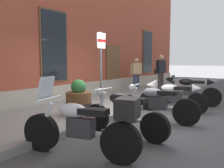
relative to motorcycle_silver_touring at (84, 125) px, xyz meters
name	(u,v)px	position (x,y,z in m)	size (l,w,h in m)	color
ground_plane	(126,116)	(2.85, 0.98, -0.55)	(140.00, 140.00, 0.00)	#424244
sidewalk	(86,108)	(2.85, 2.48, -0.47)	(27.54, 3.00, 0.16)	slate
motorcycle_silver_touring	(84,125)	(0.00, 0.00, 0.00)	(0.86, 2.12, 1.33)	black
motorcycle_black_naked	(123,113)	(1.33, 0.11, -0.07)	(0.62, 2.08, 0.98)	black
motorcycle_grey_naked	(155,104)	(2.75, 0.02, -0.07)	(0.66, 2.18, 0.97)	black
motorcycle_white_sport	(170,95)	(4.14, 0.18, 0.00)	(0.71, 2.07, 1.00)	black
motorcycle_black_sport	(186,89)	(5.67, 0.16, 0.03)	(0.62, 2.22, 1.08)	black
pedestrian_tan_coat	(136,72)	(7.32, 3.17, 0.47)	(0.48, 0.41, 1.56)	#2D3351
pedestrian_dark_jacket	(161,70)	(7.96, 2.17, 0.58)	(0.61, 0.40, 1.72)	#38332D
parking_sign	(101,59)	(2.65, 1.72, 1.08)	(0.36, 0.07, 2.27)	#4C4C51
barrel_planter	(79,100)	(1.75, 1.78, -0.01)	(0.70, 0.70, 0.95)	brown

